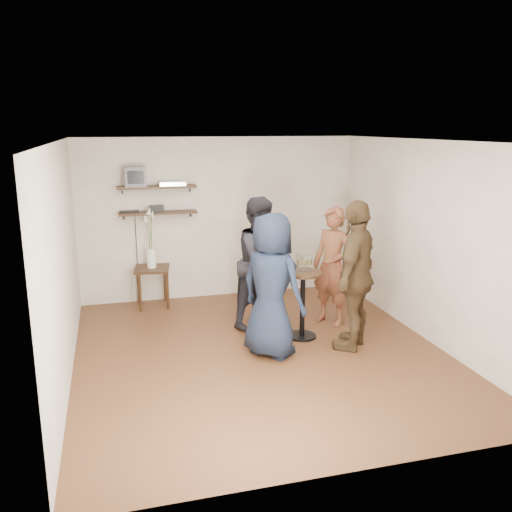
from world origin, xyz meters
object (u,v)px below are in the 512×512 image
Objects in this scene: dvd_deck at (172,184)px; radio at (156,209)px; drinks_table at (303,295)px; person_navy at (271,286)px; side_table at (152,274)px; person_dark at (262,262)px; person_brown at (356,275)px; person_plaid at (332,266)px; crt_monitor at (135,177)px.

dvd_deck reaches higher than radio.
drinks_table is 0.51× the size of person_navy.
side_table is 0.34× the size of person_dark.
person_plaid is at bearing -141.65° from person_brown.
person_dark is at bearing -47.56° from radio.
person_navy reaches higher than person_plaid.
person_plaid is at bearing -35.14° from radio.
dvd_deck is 1.44m from side_table.
dvd_deck is at bearing 0.00° from radio.
person_navy is (-0.56, -0.43, 0.30)m from drinks_table.
person_plaid is 0.89× the size of person_brown.
dvd_deck is at bearing 125.66° from drinks_table.
crt_monitor is at bearing 104.18° from person_dark.
side_table is at bearing -92.30° from person_brown.
person_plaid is (2.40, -1.43, 0.32)m from side_table.
side_table is at bearing -155.35° from dvd_deck.
person_plaid reaches higher than drinks_table.
side_table is at bearing -125.42° from radio.
side_table is 0.69× the size of drinks_table.
crt_monitor is at bearing 134.86° from drinks_table.
person_plaid is (2.02, -1.60, -1.06)m from dvd_deck.
dvd_deck is 0.44× the size of drinks_table.
side_table is at bearing -155.20° from person_plaid.
person_brown is at bearing -83.21° from person_dark.
dvd_deck is 0.24× the size of person_plaid.
crt_monitor is 3.17m from drinks_table.
person_dark is at bearing -41.19° from side_table.
person_dark is (1.42, -1.24, 0.39)m from side_table.
crt_monitor is 0.18× the size of person_navy.
person_brown reaches higher than person_plaid.
person_navy is at bearing -59.53° from crt_monitor.
person_brown reaches higher than drinks_table.
side_table is 2.58m from drinks_table.
person_navy is 0.94× the size of person_brown.
crt_monitor is 0.58m from radio.
radio is at bearing 98.24° from person_dark.
person_dark is (1.60, -1.42, -1.10)m from crt_monitor.
radio reaches higher than drinks_table.
drinks_table is 0.78m from person_dark.
side_table is at bearing -44.96° from crt_monitor.
person_plaid is 0.92× the size of person_dark.
person_brown is at bearing -44.56° from crt_monitor.
person_brown is (0.52, -0.48, 0.37)m from drinks_table.
radio reaches higher than side_table.
person_brown is (-0.06, -0.88, 0.11)m from person_plaid.
person_navy is at bearing -65.04° from radio.
radio is 0.12× the size of person_dark.
person_brown reaches higher than radio.
radio is 0.24× the size of drinks_table.
person_plaid is 1.42m from person_navy.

